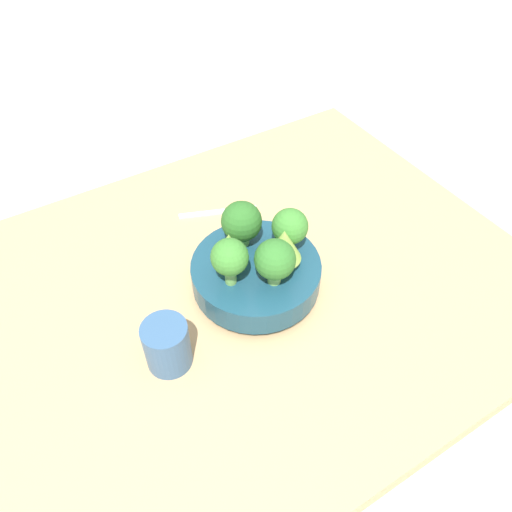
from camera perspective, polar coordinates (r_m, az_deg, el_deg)
The scene contains 11 objects.
ground_plane at distance 0.95m, azimuth -0.37°, elevation -4.34°, with size 6.00×6.00×0.00m, color beige.
table at distance 0.93m, azimuth -0.38°, elevation -3.48°, with size 1.00×0.81×0.04m.
bowl at distance 0.87m, azimuth -0.00°, elevation -2.07°, with size 0.23×0.23×0.06m.
broccoli_floret_left at distance 0.85m, azimuth 3.89°, elevation 3.31°, with size 0.06×0.06×0.09m.
broccoli_floret_back at distance 0.79m, azimuth 2.47°, elevation -0.34°, with size 0.07×0.07×0.09m.
romanesco_piece_far at distance 0.82m, azimuth 3.19°, elevation 1.16°, with size 0.06×0.06×0.08m.
broccoli_floret_right at distance 0.79m, azimuth -3.03°, elevation -0.24°, with size 0.06×0.06×0.09m.
romanesco_piece_near at distance 0.82m, azimuth -3.20°, elevation 1.30°, with size 0.05×0.05×0.07m.
broccoli_floret_front at distance 0.86m, azimuth -1.46°, elevation 3.97°, with size 0.07×0.07×0.09m.
cup at distance 0.79m, azimuth -10.13°, elevation -10.00°, with size 0.07×0.07×0.09m.
fork at distance 1.04m, azimuth -4.37°, elevation 5.03°, with size 0.15×0.07×0.01m.
Camera 1 is at (0.31, 0.52, 0.73)m, focal length 35.00 mm.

